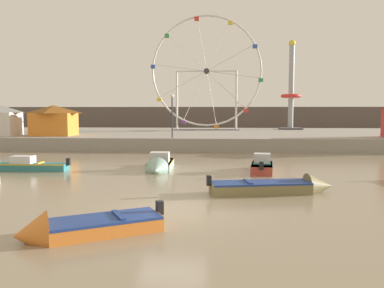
{
  "coord_description": "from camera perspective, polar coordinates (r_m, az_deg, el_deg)",
  "views": [
    {
      "loc": [
        1.55,
        -13.8,
        3.67
      ],
      "look_at": [
        -0.02,
        12.48,
        1.39
      ],
      "focal_mm": 35.6,
      "sensor_mm": 36.0,
      "label": 1
    }
  ],
  "objects": [
    {
      "name": "motorboat_seafoam",
      "position": [
        23.77,
        -4.95,
        -3.16
      ],
      "size": [
        1.57,
        4.48,
        1.56
      ],
      "rotation": [
        0.0,
        0.0,
        4.74
      ],
      "color": "#93BCAD",
      "rests_on": "ground_plane"
    },
    {
      "name": "carnival_booth_orange_canopy",
      "position": [
        40.42,
        -20.0,
        3.43
      ],
      "size": [
        4.36,
        3.27,
        3.01
      ],
      "rotation": [
        0.0,
        0.0,
        0.0
      ],
      "color": "orange",
      "rests_on": "quay_promenade"
    },
    {
      "name": "drop_tower_steel_tower",
      "position": [
        52.37,
        14.62,
        7.24
      ],
      "size": [
        2.8,
        2.8,
        11.74
      ],
      "color": "#999EA3",
      "rests_on": "quay_promenade"
    },
    {
      "name": "motorboat_olive_wood",
      "position": [
        17.63,
        13.08,
        -6.24
      ],
      "size": [
        5.85,
        2.22,
        1.21
      ],
      "rotation": [
        0.0,
        0.0,
        0.18
      ],
      "color": "olive",
      "rests_on": "ground_plane"
    },
    {
      "name": "ground_plane",
      "position": [
        14.37,
        -2.93,
        -9.86
      ],
      "size": [
        240.0,
        240.0,
        0.0
      ],
      "primitive_type": "plane",
      "color": "gray"
    },
    {
      "name": "motorboat_teal_painted",
      "position": [
        25.95,
        -24.54,
        -2.95
      ],
      "size": [
        5.89,
        1.06,
        1.15
      ],
      "rotation": [
        0.0,
        0.0,
        3.13
      ],
      "color": "teal",
      "rests_on": "ground_plane"
    },
    {
      "name": "quay_promenade",
      "position": [
        44.71,
        1.42,
        1.04
      ],
      "size": [
        110.0,
        22.14,
        1.23
      ],
      "primitive_type": "cube",
      "color": "gray",
      "rests_on": "ground_plane"
    },
    {
      "name": "motorboat_orange_hull",
      "position": [
        11.89,
        -16.55,
        -11.94
      ],
      "size": [
        4.3,
        3.14,
        1.26
      ],
      "rotation": [
        0.0,
        0.0,
        3.64
      ],
      "color": "orange",
      "rests_on": "ground_plane"
    },
    {
      "name": "motorboat_faded_red",
      "position": [
        23.82,
        10.47,
        -3.14
      ],
      "size": [
        1.72,
        3.97,
        1.43
      ],
      "rotation": [
        0.0,
        0.0,
        1.43
      ],
      "color": "#B24238",
      "rests_on": "ground_plane"
    },
    {
      "name": "ferris_wheel_white_frame",
      "position": [
        49.16,
        2.2,
        10.61
      ],
      "size": [
        14.24,
        1.2,
        14.51
      ],
      "color": "silver",
      "rests_on": "quay_promenade"
    },
    {
      "name": "carnival_booth_white_ticket",
      "position": [
        42.76,
        -26.85,
        3.31
      ],
      "size": [
        3.84,
        3.0,
        3.08
      ],
      "rotation": [
        0.0,
        0.0,
        0.01
      ],
      "color": "silver",
      "rests_on": "quay_promenade"
    },
    {
      "name": "promenade_lamp_near",
      "position": [
        34.75,
        -2.99,
        5.2
      ],
      "size": [
        0.32,
        0.32,
        3.97
      ],
      "color": "#2D2D33",
      "rests_on": "quay_promenade"
    },
    {
      "name": "distant_town_skyline",
      "position": [
        68.59,
        2.13,
        3.73
      ],
      "size": [
        140.0,
        3.0,
        4.4
      ],
      "primitive_type": "cube",
      "color": "#564C47",
      "rests_on": "ground_plane"
    }
  ]
}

